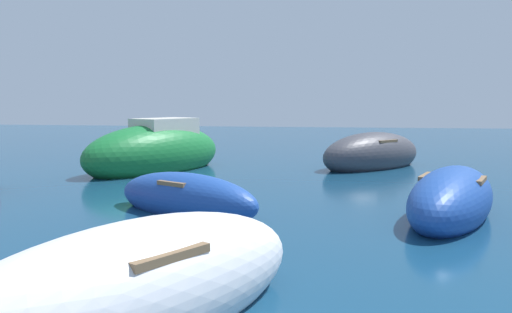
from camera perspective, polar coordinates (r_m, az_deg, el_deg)
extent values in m
ellipsoid|color=white|center=(5.15, -13.57, -14.61)|extent=(3.52, 4.39, 1.36)
cube|color=brown|center=(5.01, -13.70, -9.82)|extent=(1.47, 1.36, 0.08)
ellipsoid|color=#1E479E|center=(10.20, 21.48, -4.64)|extent=(2.80, 4.32, 1.24)
cube|color=brown|center=(10.13, 21.58, -2.34)|extent=(1.33, 1.17, 0.08)
ellipsoid|color=#197233|center=(16.27, -11.45, 0.27)|extent=(4.36, 5.71, 1.92)
cube|color=beige|center=(16.49, -10.41, 3.36)|extent=(2.01, 2.33, 0.56)
ellipsoid|color=#3F3F47|center=(17.17, 13.16, 0.19)|extent=(4.25, 4.43, 1.53)
cube|color=brown|center=(17.13, 13.21, 1.85)|extent=(1.60, 1.57, 0.08)
ellipsoid|color=#1E479E|center=(10.05, -8.00, -4.76)|extent=(3.60, 2.53, 1.03)
cube|color=brown|center=(9.98, -8.03, -2.80)|extent=(1.02, 1.12, 0.08)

